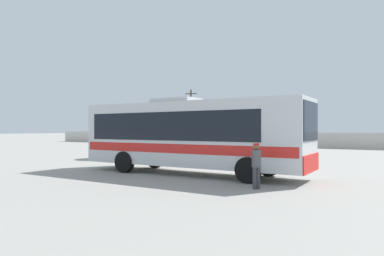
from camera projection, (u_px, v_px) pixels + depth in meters
The scene contains 11 objects.
ground_plane at pixel (243, 157), 25.95m from camera, with size 300.00×300.00×0.00m, color gray.
perimeter_wall at pixel (297, 140), 40.33m from camera, with size 80.00×0.30×1.76m, color beige.
coach_bus_silver_red at pixel (188, 133), 16.40m from camera, with size 11.13×2.89×3.61m.
attendant_by_bus_door at pixel (256, 163), 12.24m from camera, with size 0.45×0.45×1.62m.
vendor_umbrella_near_gate_green at pixel (115, 132), 25.03m from camera, with size 2.54×2.54×2.32m.
parked_car_leftmost_dark_blue at pixel (169, 140), 44.47m from camera, with size 4.59×2.01×1.42m.
parked_car_second_white at pixel (211, 140), 41.75m from camera, with size 4.31×2.02×1.47m.
parked_car_third_maroon at pixel (263, 141), 38.45m from camera, with size 4.27×1.98×1.46m.
utility_pole_near at pixel (191, 115), 52.04m from camera, with size 1.77×0.58×8.09m.
roadside_tree_left at pixel (175, 121), 54.24m from camera, with size 3.36×3.36×4.87m.
roadside_tree_midleft at pixel (213, 117), 51.05m from camera, with size 4.01×4.01×5.68m.
Camera 1 is at (9.84, -14.32, 2.12)m, focal length 32.33 mm.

